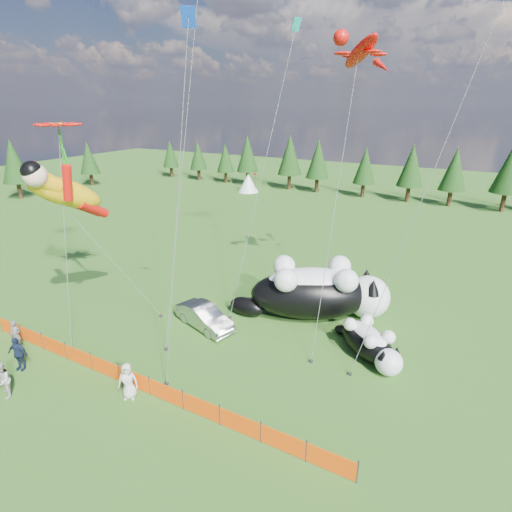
# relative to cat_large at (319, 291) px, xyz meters

# --- Properties ---
(ground) EXTENTS (160.00, 160.00, 0.00)m
(ground) POSITION_rel_cat_large_xyz_m (-5.35, -8.10, -1.80)
(ground) COLOR #14370A
(ground) RESTS_ON ground
(safety_fence) EXTENTS (22.06, 0.06, 1.10)m
(safety_fence) POSITION_rel_cat_large_xyz_m (-5.35, -11.10, -1.30)
(safety_fence) COLOR #262626
(safety_fence) RESTS_ON ground
(tree_line) EXTENTS (90.00, 4.00, 8.00)m
(tree_line) POSITION_rel_cat_large_xyz_m (-5.35, 36.90, 2.20)
(tree_line) COLOR black
(tree_line) RESTS_ON ground
(festival_tents) EXTENTS (50.00, 3.20, 2.80)m
(festival_tents) POSITION_rel_cat_large_xyz_m (5.65, 31.90, -0.40)
(festival_tents) COLOR white
(festival_tents) RESTS_ON ground
(cat_large) EXTENTS (9.73, 6.87, 3.79)m
(cat_large) POSITION_rel_cat_large_xyz_m (0.00, 0.00, 0.00)
(cat_large) COLOR black
(cat_large) RESTS_ON ground
(cat_small) EXTENTS (4.43, 3.98, 1.92)m
(cat_small) POSITION_rel_cat_large_xyz_m (4.09, -2.97, -0.89)
(cat_small) COLOR black
(cat_small) RESTS_ON ground
(car) EXTENTS (4.55, 2.72, 1.42)m
(car) POSITION_rel_cat_large_xyz_m (-5.70, -4.70, -1.09)
(car) COLOR #AAABAF
(car) RESTS_ON ground
(spectator_a) EXTENTS (0.74, 0.64, 1.71)m
(spectator_a) POSITION_rel_cat_large_xyz_m (-13.77, -11.70, -0.94)
(spectator_a) COLOR #545559
(spectator_a) RESTS_ON ground
(spectator_b) EXTENTS (1.06, 0.94, 1.89)m
(spectator_b) POSITION_rel_cat_large_xyz_m (-10.32, -14.50, -0.86)
(spectator_b) COLOR beige
(spectator_b) RESTS_ON ground
(spectator_c) EXTENTS (1.22, 0.88, 1.88)m
(spectator_c) POSITION_rel_cat_large_xyz_m (-11.73, -12.83, -0.86)
(spectator_c) COLOR #141F39
(spectator_c) RESTS_ON ground
(spectator_e) EXTENTS (1.10, 0.98, 1.89)m
(spectator_e) POSITION_rel_cat_large_xyz_m (-5.09, -11.70, -0.86)
(spectator_e) COLOR beige
(spectator_e) RESTS_ON ground
(superhero_kite) EXTENTS (6.99, 5.90, 11.21)m
(superhero_kite) POSITION_rel_cat_large_xyz_m (-13.10, -7.49, 6.48)
(superhero_kite) COLOR #D6A20B
(superhero_kite) RESTS_ON ground
(gecko_kite) EXTENTS (5.70, 11.36, 17.88)m
(gecko_kite) POSITION_rel_cat_large_xyz_m (0.54, 3.22, 14.09)
(gecko_kite) COLOR red
(gecko_kite) RESTS_ON ground
(flower_kite) EXTENTS (5.54, 6.01, 13.26)m
(flower_kite) POSITION_rel_cat_large_xyz_m (-14.40, -6.28, 9.99)
(flower_kite) COLOR red
(flower_kite) RESTS_ON ground
(diamond_kite_a) EXTENTS (1.57, 6.62, 20.15)m
(diamond_kite_a) POSITION_rel_cat_large_xyz_m (-7.10, -2.04, 16.24)
(diamond_kite_a) COLOR blue
(diamond_kite_a) RESTS_ON ground
(diamond_kite_c) EXTENTS (1.23, 2.96, 17.10)m
(diamond_kite_c) POSITION_rel_cat_large_xyz_m (-3.54, -7.74, 13.80)
(diamond_kite_c) COLOR blue
(diamond_kite_c) RESTS_ON ground
(diamond_kite_d) EXTENTS (1.06, 8.48, 19.39)m
(diamond_kite_d) POSITION_rel_cat_large_xyz_m (-4.24, 4.40, 15.28)
(diamond_kite_d) COLOR #0DA394
(diamond_kite_d) RESTS_ON ground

